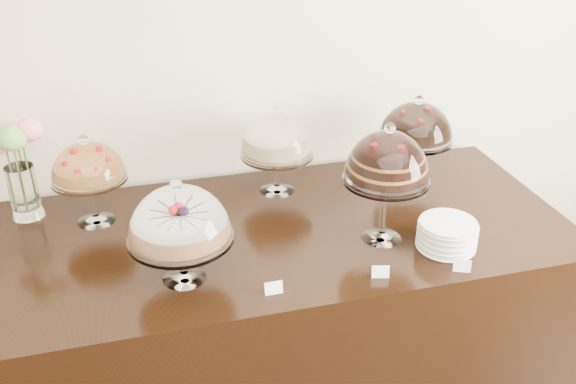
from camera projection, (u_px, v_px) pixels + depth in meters
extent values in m
cube|color=beige|center=(263.00, 37.00, 2.68)|extent=(5.00, 0.04, 3.00)
cube|color=black|center=(285.00, 318.00, 2.70)|extent=(2.20, 1.00, 0.90)
cone|color=white|center=(184.00, 275.00, 2.18)|extent=(0.15, 0.15, 0.02)
cylinder|color=white|center=(183.00, 256.00, 2.15)|extent=(0.03, 0.03, 0.13)
cylinder|color=white|center=(181.00, 238.00, 2.11)|extent=(0.35, 0.35, 0.01)
cylinder|color=tan|center=(180.00, 228.00, 2.10)|extent=(0.30, 0.30, 0.06)
sphere|color=red|center=(202.00, 211.00, 2.11)|extent=(0.02, 0.02, 0.02)
sphere|color=red|center=(159.00, 211.00, 2.11)|extent=(0.02, 0.02, 0.02)
sphere|color=red|center=(176.00, 231.00, 2.00)|extent=(0.02, 0.02, 0.02)
sphere|color=white|center=(176.00, 185.00, 2.02)|extent=(0.04, 0.04, 0.04)
cone|color=white|center=(381.00, 235.00, 2.41)|extent=(0.15, 0.15, 0.02)
cylinder|color=white|center=(384.00, 207.00, 2.35)|extent=(0.03, 0.03, 0.22)
cylinder|color=white|center=(386.00, 179.00, 2.30)|extent=(0.32, 0.32, 0.01)
cylinder|color=black|center=(387.00, 163.00, 2.27)|extent=(0.23, 0.23, 0.12)
sphere|color=red|center=(402.00, 142.00, 2.27)|extent=(0.02, 0.02, 0.02)
sphere|color=red|center=(377.00, 140.00, 2.28)|extent=(0.02, 0.02, 0.02)
sphere|color=red|center=(374.00, 150.00, 2.21)|extent=(0.02, 0.02, 0.02)
sphere|color=red|center=(400.00, 152.00, 2.19)|extent=(0.02, 0.02, 0.02)
sphere|color=white|center=(390.00, 128.00, 2.21)|extent=(0.04, 0.04, 0.04)
cone|color=white|center=(277.00, 188.00, 2.75)|extent=(0.15, 0.15, 0.02)
cylinder|color=white|center=(277.00, 170.00, 2.71)|extent=(0.03, 0.03, 0.14)
cylinder|color=white|center=(277.00, 154.00, 2.67)|extent=(0.31, 0.31, 0.01)
cylinder|color=#F3E4BC|center=(277.00, 145.00, 2.65)|extent=(0.25, 0.25, 0.07)
sphere|color=white|center=(276.00, 111.00, 2.58)|extent=(0.04, 0.04, 0.04)
cone|color=white|center=(411.00, 177.00, 2.83)|extent=(0.15, 0.15, 0.02)
cylinder|color=white|center=(413.00, 158.00, 2.79)|extent=(0.03, 0.03, 0.16)
cylinder|color=white|center=(415.00, 139.00, 2.75)|extent=(0.32, 0.32, 0.01)
cylinder|color=black|center=(416.00, 129.00, 2.73)|extent=(0.25, 0.25, 0.08)
sphere|color=red|center=(429.00, 115.00, 2.73)|extent=(0.02, 0.02, 0.02)
sphere|color=red|center=(402.00, 116.00, 2.73)|extent=(0.02, 0.02, 0.02)
sphere|color=red|center=(421.00, 124.00, 2.64)|extent=(0.02, 0.02, 0.02)
sphere|color=white|center=(419.00, 100.00, 2.66)|extent=(0.04, 0.04, 0.04)
cone|color=white|center=(96.00, 218.00, 2.52)|extent=(0.15, 0.15, 0.02)
cylinder|color=white|center=(93.00, 198.00, 2.48)|extent=(0.03, 0.03, 0.16)
cylinder|color=white|center=(90.00, 178.00, 2.44)|extent=(0.29, 0.29, 0.01)
cylinder|color=#D2873D|center=(89.00, 172.00, 2.42)|extent=(0.22, 0.22, 0.04)
sphere|color=red|center=(103.00, 160.00, 2.44)|extent=(0.02, 0.02, 0.02)
sphere|color=red|center=(91.00, 157.00, 2.46)|extent=(0.02, 0.02, 0.02)
sphere|color=red|center=(75.00, 161.00, 2.44)|extent=(0.02, 0.02, 0.02)
sphere|color=red|center=(71.00, 168.00, 2.38)|extent=(0.02, 0.02, 0.02)
sphere|color=red|center=(83.00, 171.00, 2.36)|extent=(0.02, 0.02, 0.02)
sphere|color=red|center=(100.00, 167.00, 2.38)|extent=(0.02, 0.02, 0.02)
sphere|color=white|center=(83.00, 140.00, 2.36)|extent=(0.04, 0.04, 0.04)
cylinder|color=white|center=(24.00, 191.00, 2.51)|extent=(0.11, 0.11, 0.22)
cylinder|color=#476B2D|center=(28.00, 169.00, 2.47)|extent=(0.01, 0.01, 0.33)
sphere|color=pink|center=(29.00, 129.00, 2.39)|extent=(0.09, 0.09, 0.09)
cylinder|color=#476B2D|center=(23.00, 169.00, 2.54)|extent=(0.01, 0.01, 0.27)
sphere|color=pink|center=(19.00, 132.00, 2.53)|extent=(0.09, 0.09, 0.09)
cylinder|color=#476B2D|center=(12.00, 176.00, 2.47)|extent=(0.01, 0.01, 0.28)
cylinder|color=#476B2D|center=(19.00, 174.00, 2.44)|extent=(0.01, 0.01, 0.32)
sphere|color=#6EA54F|center=(11.00, 138.00, 2.34)|extent=(0.10, 0.10, 0.10)
cylinder|color=white|center=(445.00, 246.00, 2.36)|extent=(0.21, 0.21, 0.01)
cylinder|color=white|center=(446.00, 244.00, 2.35)|extent=(0.20, 0.20, 0.01)
cylinder|color=white|center=(446.00, 241.00, 2.35)|extent=(0.21, 0.21, 0.01)
cylinder|color=white|center=(446.00, 239.00, 2.34)|extent=(0.20, 0.20, 0.01)
cylinder|color=white|center=(447.00, 236.00, 2.34)|extent=(0.21, 0.21, 0.01)
cylinder|color=white|center=(447.00, 233.00, 2.33)|extent=(0.20, 0.20, 0.01)
cylinder|color=white|center=(447.00, 231.00, 2.33)|extent=(0.21, 0.21, 0.01)
cylinder|color=white|center=(448.00, 228.00, 2.32)|extent=(0.20, 0.20, 0.01)
cylinder|color=white|center=(448.00, 226.00, 2.31)|extent=(0.21, 0.21, 0.01)
cylinder|color=white|center=(449.00, 223.00, 2.31)|extent=(0.20, 0.20, 0.01)
cube|color=white|center=(274.00, 288.00, 2.10)|extent=(0.06, 0.02, 0.04)
cube|color=white|center=(462.00, 266.00, 2.21)|extent=(0.06, 0.04, 0.04)
cube|color=white|center=(380.00, 272.00, 2.18)|extent=(0.06, 0.03, 0.04)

